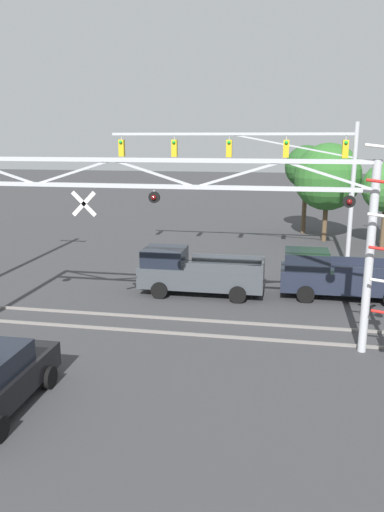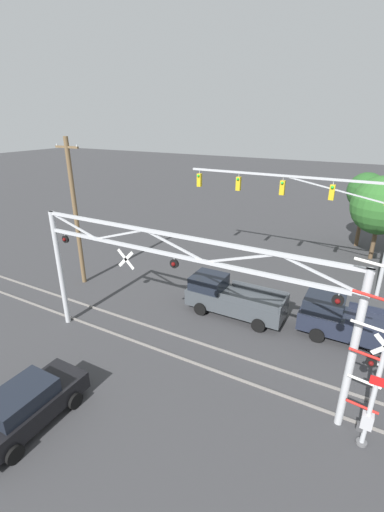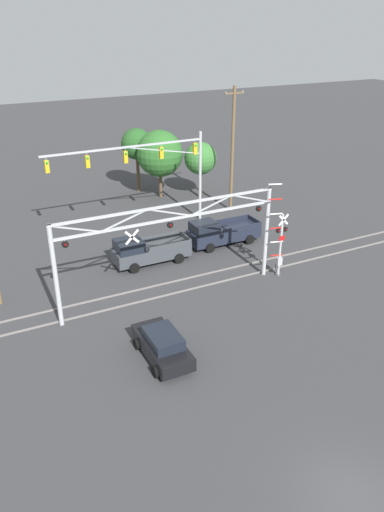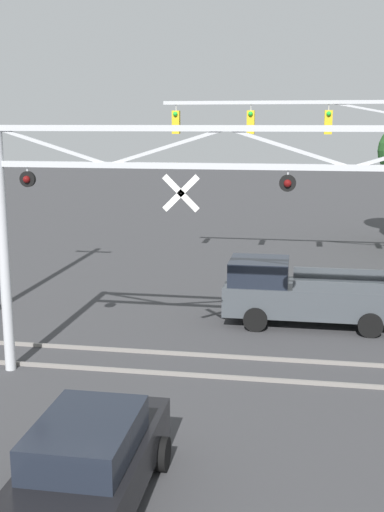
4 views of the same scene
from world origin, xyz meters
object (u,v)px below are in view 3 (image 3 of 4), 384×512
(utility_pole_right, at_px, (232,149))
(background_tree_far_left_verge, at_px, (160,154))
(pickup_truck_lead, at_px, (148,251))
(crossing_signal_mast, at_px, (279,244))
(pickup_truck_following, at_px, (221,232))
(sedan_waiting, at_px, (162,345))
(traffic_signal_span, at_px, (158,163))
(background_tree_far_right_verge, at_px, (137,144))
(crossing_gantry, at_px, (170,236))
(background_tree_beyond_span, at_px, (200,159))

(utility_pole_right, bearing_deg, background_tree_far_left_verge, 124.70)
(pickup_truck_lead, bearing_deg, crossing_signal_mast, -38.37)
(crossing_signal_mast, bearing_deg, background_tree_far_left_verge, 91.94)
(pickup_truck_following, bearing_deg, sedan_waiting, -131.11)
(pickup_truck_following, xyz_separation_m, sedan_waiting, (-9.72, -11.14, -0.16))
(traffic_signal_span, bearing_deg, background_tree_far_right_verge, 79.21)
(sedan_waiting, bearing_deg, background_tree_far_left_verge, 66.94)
(crossing_gantry, height_order, utility_pole_right, utility_pole_right)
(sedan_waiting, xyz_separation_m, background_tree_far_right_verge, (8.73, 26.18, 3.92))
(traffic_signal_span, distance_m, background_tree_beyond_span, 8.50)
(crossing_signal_mast, relative_size, sedan_waiting, 1.56)
(crossing_signal_mast, distance_m, utility_pole_right, 13.37)
(pickup_truck_following, xyz_separation_m, utility_pole_right, (4.54, 6.20, 4.60))
(crossing_signal_mast, distance_m, sedan_waiting, 11.81)
(pickup_truck_lead, xyz_separation_m, background_tree_far_right_verge, (5.27, 15.60, 3.76))
(traffic_signal_span, distance_m, background_tree_far_left_verge, 7.72)
(crossing_gantry, height_order, crossing_signal_mast, crossing_signal_mast)
(utility_pole_right, bearing_deg, crossing_gantry, -133.55)
(crossing_gantry, relative_size, pickup_truck_following, 2.51)
(background_tree_far_right_verge, bearing_deg, traffic_signal_span, -100.79)
(background_tree_far_right_verge, bearing_deg, pickup_truck_following, -86.21)
(traffic_signal_span, bearing_deg, pickup_truck_lead, -119.97)
(crossing_gantry, distance_m, background_tree_beyond_span, 19.36)
(utility_pole_right, bearing_deg, pickup_truck_following, -126.21)
(background_tree_beyond_span, bearing_deg, crossing_signal_mast, -99.42)
(pickup_truck_following, bearing_deg, background_tree_far_right_verge, 93.79)
(pickup_truck_following, relative_size, utility_pole_right, 0.52)
(crossing_signal_mast, relative_size, background_tree_far_right_verge, 1.06)
(crossing_gantry, distance_m, background_tree_far_right_verge, 21.52)
(crossing_gantry, relative_size, utility_pole_right, 1.30)
(traffic_signal_span, height_order, background_tree_beyond_span, traffic_signal_span)
(traffic_signal_span, bearing_deg, background_tree_beyond_span, 38.43)
(crossing_gantry, xyz_separation_m, pickup_truck_following, (6.77, 5.69, -3.24))
(utility_pole_right, height_order, background_tree_far_left_verge, utility_pole_right)
(crossing_signal_mast, distance_m, traffic_signal_span, 12.62)
(pickup_truck_lead, bearing_deg, traffic_signal_span, 60.03)
(crossing_gantry, xyz_separation_m, background_tree_far_right_verge, (5.77, 20.73, 0.52))
(sedan_waiting, distance_m, utility_pole_right, 22.96)
(crossing_signal_mast, height_order, traffic_signal_span, traffic_signal_span)
(pickup_truck_following, height_order, utility_pole_right, utility_pole_right)
(pickup_truck_following, bearing_deg, background_tree_far_left_verge, 88.69)
(crossing_signal_mast, bearing_deg, pickup_truck_following, 98.31)
(traffic_signal_span, relative_size, background_tree_far_left_verge, 2.01)
(crossing_gantry, bearing_deg, crossing_signal_mast, -4.10)
(crossing_signal_mast, distance_m, pickup_truck_following, 6.45)
(sedan_waiting, height_order, background_tree_beyond_span, background_tree_beyond_span)
(traffic_signal_span, bearing_deg, crossing_signal_mast, -72.16)
(background_tree_far_right_verge, bearing_deg, pickup_truck_lead, -108.68)
(crossing_signal_mast, height_order, pickup_truck_lead, crossing_signal_mast)
(traffic_signal_span, relative_size, utility_pole_right, 1.20)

